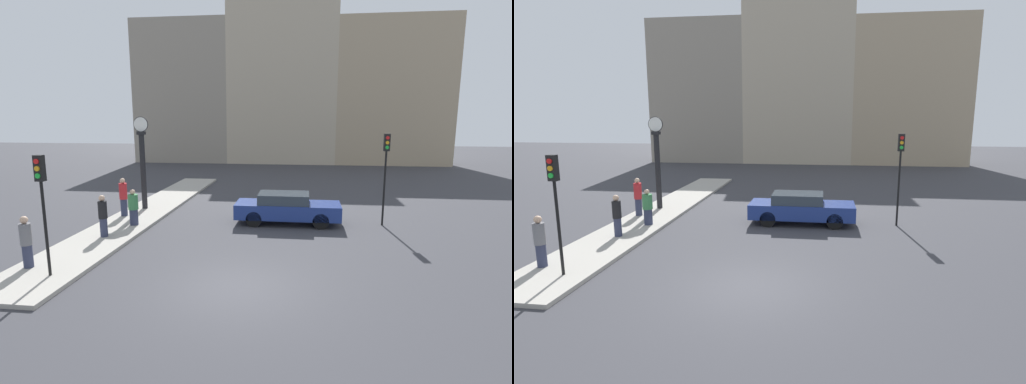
{
  "view_description": "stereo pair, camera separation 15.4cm",
  "coord_description": "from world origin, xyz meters",
  "views": [
    {
      "loc": [
        1.86,
        -10.69,
        4.88
      ],
      "look_at": [
        -0.28,
        6.71,
        1.57
      ],
      "focal_mm": 28.0,
      "sensor_mm": 36.0,
      "label": 1
    },
    {
      "loc": [
        2.01,
        -10.67,
        4.88
      ],
      "look_at": [
        -0.28,
        6.71,
        1.57
      ],
      "focal_mm": 28.0,
      "sensor_mm": 36.0,
      "label": 2
    }
  ],
  "objects": [
    {
      "name": "ground_plane",
      "position": [
        0.0,
        0.0,
        0.0
      ],
      "size": [
        120.0,
        120.0,
        0.0
      ],
      "primitive_type": "plane",
      "color": "#38383D"
    },
    {
      "name": "pedestrian_green_hoodie",
      "position": [
        -5.64,
        5.75,
        0.91
      ],
      "size": [
        0.44,
        0.44,
        1.6
      ],
      "color": "#2D334C",
      "rests_on": "sidewalk_corner"
    },
    {
      "name": "pedestrian_black_jacket",
      "position": [
        -6.09,
        3.9,
        0.99
      ],
      "size": [
        0.35,
        0.35,
        1.69
      ],
      "color": "#2D334C",
      "rests_on": "sidewalk_corner"
    },
    {
      "name": "sidewalk_corner",
      "position": [
        -6.17,
        8.64,
        0.07
      ],
      "size": [
        2.5,
        21.28,
        0.13
      ],
      "primitive_type": "cube",
      "color": "#A39E93",
      "rests_on": "ground_plane"
    },
    {
      "name": "building_row",
      "position": [
        -0.09,
        33.01,
        7.69
      ],
      "size": [
        32.76,
        5.0,
        16.61
      ],
      "color": "gray",
      "rests_on": "ground_plane"
    },
    {
      "name": "street_clock",
      "position": [
        -6.45,
        8.95,
        2.52
      ],
      "size": [
        0.77,
        0.36,
        4.75
      ],
      "color": "black",
      "rests_on": "sidewalk_corner"
    },
    {
      "name": "traffic_light_far",
      "position": [
        5.43,
        7.5,
        2.95
      ],
      "size": [
        0.26,
        0.24,
        4.15
      ],
      "color": "black",
      "rests_on": "ground_plane"
    },
    {
      "name": "pedestrian_grey_jacket",
      "position": [
        -6.85,
        0.45,
        0.98
      ],
      "size": [
        0.35,
        0.35,
        1.68
      ],
      "color": "#2D334C",
      "rests_on": "sidewalk_corner"
    },
    {
      "name": "traffic_light_near",
      "position": [
        -5.76,
        -0.08,
        2.76
      ],
      "size": [
        0.26,
        0.24,
        3.66
      ],
      "color": "black",
      "rests_on": "sidewalk_corner"
    },
    {
      "name": "pedestrian_red_top",
      "position": [
        -6.82,
        7.29,
        1.06
      ],
      "size": [
        0.37,
        0.37,
        1.84
      ],
      "color": "#2D334C",
      "rests_on": "sidewalk_corner"
    },
    {
      "name": "sedan_car",
      "position": [
        1.09,
        7.29,
        0.74
      ],
      "size": [
        4.79,
        1.74,
        1.43
      ],
      "color": "navy",
      "rests_on": "ground_plane"
    }
  ]
}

